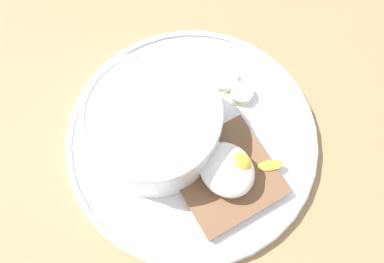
% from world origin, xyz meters
% --- Properties ---
extents(ground_plane, '(1.20, 1.20, 0.02)m').
position_xyz_m(ground_plane, '(0.00, 0.00, 0.01)').
color(ground_plane, '#A07A52').
rests_on(ground_plane, ground).
extents(plate, '(0.29, 0.29, 0.02)m').
position_xyz_m(plate, '(0.00, 0.00, 0.03)').
color(plate, white).
rests_on(plate, ground_plane).
extents(oatmeal_bowl, '(0.14, 0.14, 0.07)m').
position_xyz_m(oatmeal_bowl, '(-0.03, -0.03, 0.06)').
color(oatmeal_bowl, white).
rests_on(oatmeal_bowl, plate).
extents(toast_slice, '(0.12, 0.12, 0.01)m').
position_xyz_m(toast_slice, '(0.06, 0.00, 0.04)').
color(toast_slice, brown).
rests_on(toast_slice, plate).
extents(poached_egg, '(0.07, 0.08, 0.04)m').
position_xyz_m(poached_egg, '(0.06, 0.01, 0.06)').
color(poached_egg, white).
rests_on(poached_egg, toast_slice).
extents(banana_slice_front, '(0.03, 0.03, 0.01)m').
position_xyz_m(banana_slice_front, '(-0.01, 0.08, 0.04)').
color(banana_slice_front, '#EEE7BA').
rests_on(banana_slice_front, plate).
extents(banana_slice_left, '(0.04, 0.04, 0.01)m').
position_xyz_m(banana_slice_left, '(-0.03, 0.07, 0.04)').
color(banana_slice_left, '#F4EBB5').
rests_on(banana_slice_left, plate).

